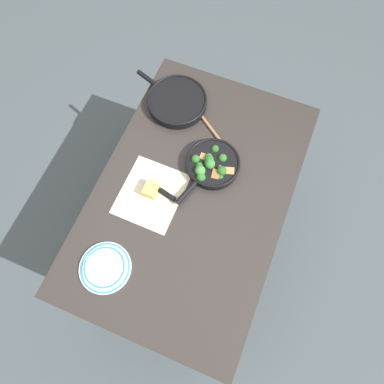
{
  "coord_description": "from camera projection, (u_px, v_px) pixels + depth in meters",
  "views": [
    {
      "loc": [
        0.5,
        0.2,
        2.17
      ],
      "look_at": [
        0.0,
        0.0,
        0.74
      ],
      "focal_mm": 32.0,
      "sensor_mm": 36.0,
      "label": 1
    }
  ],
  "objects": [
    {
      "name": "ground_plane",
      "position": [
        192.0,
        232.0,
        2.22
      ],
      "size": [
        14.0,
        14.0,
        0.0
      ],
      "primitive_type": "plane",
      "color": "#424C51"
    },
    {
      "name": "dining_table_red",
      "position": [
        192.0,
        199.0,
        1.61
      ],
      "size": [
        1.31,
        0.85,
        0.72
      ],
      "color": "#2D2826",
      "rests_on": "ground_plane"
    },
    {
      "name": "skillet_broccoli",
      "position": [
        212.0,
        165.0,
        1.56
      ],
      "size": [
        0.37,
        0.25,
        0.08
      ],
      "rotation": [
        0.0,
        0.0,
        5.97
      ],
      "color": "black",
      "rests_on": "dining_table_red"
    },
    {
      "name": "skillet_eggs",
      "position": [
        177.0,
        101.0,
        1.69
      ],
      "size": [
        0.29,
        0.4,
        0.05
      ],
      "rotation": [
        0.0,
        0.0,
        4.38
      ],
      "color": "black",
      "rests_on": "dining_table_red"
    },
    {
      "name": "wooden_spoon",
      "position": [
        204.0,
        119.0,
        1.67
      ],
      "size": [
        0.24,
        0.32,
        0.02
      ],
      "rotation": [
        0.0,
        0.0,
        4.1
      ],
      "color": "#996B42",
      "rests_on": "dining_table_red"
    },
    {
      "name": "parchment_sheet",
      "position": [
        151.0,
        194.0,
        1.54
      ],
      "size": [
        0.31,
        0.27,
        0.0
      ],
      "color": "beige",
      "rests_on": "dining_table_red"
    },
    {
      "name": "grater_knife",
      "position": [
        159.0,
        190.0,
        1.54
      ],
      "size": [
        0.08,
        0.25,
        0.02
      ],
      "rotation": [
        0.0,
        0.0,
        4.49
      ],
      "color": "silver",
      "rests_on": "dining_table_red"
    },
    {
      "name": "cheese_block",
      "position": [
        151.0,
        190.0,
        1.52
      ],
      "size": [
        0.07,
        0.06,
        0.06
      ],
      "color": "#E0C15B",
      "rests_on": "dining_table_red"
    },
    {
      "name": "dinner_plate_stack",
      "position": [
        105.0,
        268.0,
        1.41
      ],
      "size": [
        0.22,
        0.22,
        0.03
      ],
      "color": "silver",
      "rests_on": "dining_table_red"
    }
  ]
}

